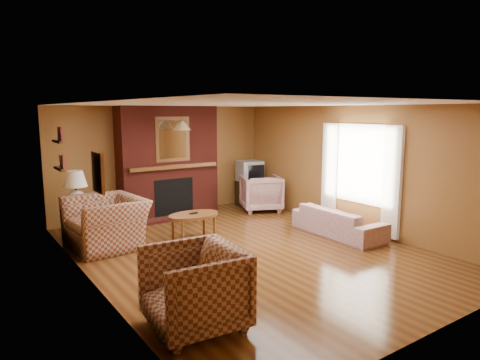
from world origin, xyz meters
TOP-DOWN VIEW (x-y plane):
  - floor at (0.00, 0.00)m, footprint 6.50×6.50m
  - ceiling at (0.00, 0.00)m, footprint 6.50×6.50m
  - wall_back at (0.00, 3.25)m, footprint 6.50×0.00m
  - wall_front at (0.00, -3.25)m, footprint 6.50×0.00m
  - wall_left at (-2.50, 0.00)m, footprint 0.00×6.50m
  - wall_right at (2.50, 0.00)m, footprint 0.00×6.50m
  - fireplace at (0.00, 2.98)m, footprint 2.20×0.82m
  - window_right at (2.45, -0.20)m, footprint 0.10×1.85m
  - bookshelf at (-2.44, 1.90)m, footprint 0.09×0.55m
  - botanical_print at (-2.47, -0.30)m, footprint 0.05×0.40m
  - pendant_light at (0.00, 2.30)m, footprint 0.36×0.36m
  - plaid_loveseat at (-1.85, 1.56)m, footprint 1.24×1.39m
  - plaid_armchair at (-1.95, -1.75)m, footprint 1.06×1.03m
  - floral_sofa at (1.90, -0.22)m, footprint 0.75×1.83m
  - floral_armchair at (1.96, 2.22)m, footprint 1.16×1.18m
  - coffee_table at (-0.48, 0.98)m, footprint 0.94×0.58m
  - side_table at (-2.10, 2.45)m, footprint 0.41×0.41m
  - table_lamp at (-2.10, 2.45)m, footprint 0.42×0.42m
  - tv_stand at (2.05, 2.80)m, footprint 0.58×0.54m
  - crt_tv at (2.05, 2.79)m, footprint 0.63×0.63m

SIDE VIEW (x-z plane):
  - floor at x=0.00m, z-range 0.00..0.00m
  - floral_sofa at x=1.90m, z-range 0.00..0.53m
  - side_table at x=-2.10m, z-range 0.00..0.54m
  - tv_stand at x=2.05m, z-range 0.00..0.60m
  - floral_armchair at x=1.96m, z-range 0.00..0.82m
  - plaid_loveseat at x=-1.85m, z-range 0.00..0.84m
  - coffee_table at x=-0.48m, z-range 0.18..0.70m
  - plaid_armchair at x=-1.95m, z-range 0.00..0.89m
  - crt_tv at x=2.05m, z-range 0.60..1.10m
  - table_lamp at x=-2.10m, z-range 0.58..1.27m
  - window_right at x=2.45m, z-range 0.13..2.13m
  - fireplace at x=0.00m, z-range -0.02..2.38m
  - wall_back at x=0.00m, z-range -2.05..4.45m
  - wall_front at x=0.00m, z-range -2.05..4.45m
  - wall_left at x=-2.50m, z-range -2.05..4.45m
  - wall_right at x=2.50m, z-range -2.05..4.45m
  - botanical_print at x=-2.47m, z-range 1.30..1.80m
  - bookshelf at x=-2.44m, z-range 1.31..2.02m
  - pendant_light at x=0.00m, z-range 1.76..2.24m
  - ceiling at x=0.00m, z-range 2.40..2.40m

